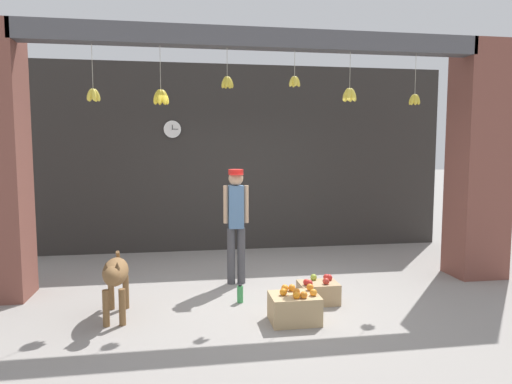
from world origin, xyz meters
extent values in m
plane|color=gray|center=(0.00, 0.00, 0.00)|extent=(60.00, 60.00, 0.00)
cube|color=#2D2B28|center=(0.00, 2.60, 1.67)|extent=(7.75, 0.12, 3.34)
cube|color=brown|center=(3.22, 0.30, 1.67)|extent=(0.70, 0.60, 3.34)
cube|color=#4C4C51|center=(0.00, 0.12, 3.22)|extent=(5.85, 0.24, 0.24)
cylinder|color=#B2AD99|center=(-2.02, 0.17, 2.84)|extent=(0.01, 0.01, 0.53)
ellipsoid|color=yellow|center=(-1.98, 0.17, 2.50)|extent=(0.11, 0.06, 0.17)
ellipsoid|color=yellow|center=(-2.01, 0.21, 2.50)|extent=(0.08, 0.11, 0.17)
ellipsoid|color=yellow|center=(-2.06, 0.19, 2.50)|extent=(0.10, 0.09, 0.18)
ellipsoid|color=yellow|center=(-2.06, 0.15, 2.50)|extent=(0.10, 0.09, 0.18)
ellipsoid|color=yellow|center=(-2.01, 0.13, 2.50)|extent=(0.08, 0.11, 0.17)
cylinder|color=#B2AD99|center=(-1.22, 0.15, 2.84)|extent=(0.01, 0.01, 0.53)
ellipsoid|color=yellow|center=(-1.17, 0.15, 2.48)|extent=(0.13, 0.07, 0.20)
ellipsoid|color=yellow|center=(-1.19, 0.18, 2.48)|extent=(0.11, 0.12, 0.21)
ellipsoid|color=yellow|center=(-1.23, 0.19, 2.48)|extent=(0.09, 0.13, 0.21)
ellipsoid|color=yellow|center=(-1.27, 0.17, 2.48)|extent=(0.13, 0.10, 0.21)
ellipsoid|color=yellow|center=(-1.27, 0.12, 2.48)|extent=(0.13, 0.10, 0.21)
ellipsoid|color=yellow|center=(-1.23, 0.10, 2.48)|extent=(0.09, 0.13, 0.21)
ellipsoid|color=yellow|center=(-1.19, 0.11, 2.48)|extent=(0.11, 0.12, 0.21)
cylinder|color=#B2AD99|center=(-0.40, 0.13, 2.92)|extent=(0.01, 0.01, 0.35)
ellipsoid|color=gold|center=(-0.36, 0.13, 2.68)|extent=(0.11, 0.06, 0.16)
ellipsoid|color=gold|center=(-0.38, 0.16, 2.68)|extent=(0.09, 0.10, 0.17)
ellipsoid|color=gold|center=(-0.41, 0.17, 2.68)|extent=(0.07, 0.10, 0.17)
ellipsoid|color=gold|center=(-0.44, 0.15, 2.68)|extent=(0.10, 0.08, 0.17)
ellipsoid|color=gold|center=(-0.44, 0.11, 2.68)|extent=(0.10, 0.08, 0.17)
ellipsoid|color=gold|center=(-0.41, 0.09, 2.68)|extent=(0.07, 0.10, 0.17)
ellipsoid|color=gold|center=(-0.38, 0.10, 2.68)|extent=(0.09, 0.10, 0.17)
cylinder|color=#B2AD99|center=(0.46, 0.15, 2.94)|extent=(0.01, 0.01, 0.32)
ellipsoid|color=yellow|center=(0.50, 0.15, 2.71)|extent=(0.10, 0.05, 0.15)
ellipsoid|color=yellow|center=(0.46, 0.19, 2.71)|extent=(0.05, 0.10, 0.15)
ellipsoid|color=yellow|center=(0.43, 0.15, 2.71)|extent=(0.10, 0.05, 0.15)
ellipsoid|color=yellow|center=(0.46, 0.11, 2.71)|extent=(0.05, 0.10, 0.15)
cylinder|color=#B2AD99|center=(1.20, 0.12, 2.87)|extent=(0.01, 0.01, 0.46)
ellipsoid|color=yellow|center=(1.24, 0.12, 2.55)|extent=(0.13, 0.07, 0.19)
ellipsoid|color=yellow|center=(1.22, 0.16, 2.55)|extent=(0.10, 0.12, 0.20)
ellipsoid|color=yellow|center=(1.17, 0.16, 2.55)|extent=(0.10, 0.12, 0.20)
ellipsoid|color=yellow|center=(1.15, 0.12, 2.55)|extent=(0.13, 0.07, 0.19)
ellipsoid|color=yellow|center=(1.17, 0.08, 2.55)|extent=(0.10, 0.12, 0.20)
ellipsoid|color=yellow|center=(1.22, 0.08, 2.55)|extent=(0.10, 0.12, 0.20)
cylinder|color=#B2AD99|center=(2.09, 0.09, 2.83)|extent=(0.01, 0.01, 0.53)
ellipsoid|color=gold|center=(2.13, 0.09, 2.50)|extent=(0.10, 0.05, 0.16)
ellipsoid|color=gold|center=(2.12, 0.12, 2.50)|extent=(0.09, 0.09, 0.16)
ellipsoid|color=gold|center=(2.09, 0.13, 2.50)|extent=(0.07, 0.10, 0.16)
ellipsoid|color=gold|center=(2.06, 0.11, 2.50)|extent=(0.10, 0.08, 0.16)
ellipsoid|color=gold|center=(2.06, 0.07, 2.50)|extent=(0.10, 0.08, 0.16)
ellipsoid|color=gold|center=(2.09, 0.05, 2.50)|extent=(0.07, 0.10, 0.16)
ellipsoid|color=gold|center=(2.12, 0.06, 2.50)|extent=(0.09, 0.09, 0.16)
ellipsoid|color=brown|center=(-1.72, -0.59, 0.51)|extent=(0.31, 0.69, 0.27)
cylinder|color=brown|center=(-1.62, -0.84, 0.19)|extent=(0.07, 0.07, 0.39)
cylinder|color=brown|center=(-1.78, -0.85, 0.19)|extent=(0.07, 0.07, 0.39)
cylinder|color=brown|center=(-1.65, -0.32, 0.19)|extent=(0.07, 0.07, 0.39)
cylinder|color=brown|center=(-1.81, -0.33, 0.19)|extent=(0.07, 0.07, 0.39)
ellipsoid|color=brown|center=(-1.70, -0.96, 0.57)|extent=(0.19, 0.26, 0.19)
cone|color=brown|center=(-1.64, -0.96, 0.67)|extent=(0.06, 0.06, 0.08)
cone|color=brown|center=(-1.75, -0.96, 0.67)|extent=(0.06, 0.06, 0.08)
cylinder|color=brown|center=(-1.73, -0.21, 0.54)|extent=(0.05, 0.21, 0.28)
cylinder|color=#424247|center=(-0.19, 0.44, 0.39)|extent=(0.11, 0.11, 0.77)
cylinder|color=#424247|center=(-0.33, 0.45, 0.39)|extent=(0.11, 0.11, 0.77)
cube|color=#4C7099|center=(-0.26, 0.44, 1.06)|extent=(0.20, 0.17, 0.58)
cylinder|color=tan|center=(-0.12, 0.44, 1.10)|extent=(0.06, 0.06, 0.51)
cylinder|color=tan|center=(-0.40, 0.45, 1.10)|extent=(0.06, 0.06, 0.51)
sphere|color=tan|center=(-0.26, 0.44, 1.45)|extent=(0.20, 0.20, 0.20)
cylinder|color=red|center=(-0.26, 0.44, 1.54)|extent=(0.20, 0.20, 0.07)
cube|color=red|center=(-0.27, 0.34, 1.51)|extent=(0.17, 0.11, 0.01)
cube|color=tan|center=(0.19, -1.04, 0.15)|extent=(0.52, 0.40, 0.30)
sphere|color=orange|center=(0.07, -1.04, 0.33)|extent=(0.08, 0.08, 0.08)
sphere|color=orange|center=(0.19, -0.91, 0.33)|extent=(0.08, 0.08, 0.08)
sphere|color=orange|center=(0.38, -1.10, 0.33)|extent=(0.08, 0.08, 0.08)
sphere|color=orange|center=(0.39, -0.92, 0.33)|extent=(0.08, 0.08, 0.08)
sphere|color=orange|center=(0.11, -0.90, 0.33)|extent=(0.08, 0.08, 0.08)
sphere|color=orange|center=(0.26, -1.16, 0.33)|extent=(0.08, 0.08, 0.08)
sphere|color=orange|center=(0.18, -1.16, 0.33)|extent=(0.08, 0.08, 0.08)
sphere|color=orange|center=(0.21, -1.05, 0.33)|extent=(0.08, 0.08, 0.08)
cube|color=tan|center=(0.62, -0.50, 0.13)|extent=(0.47, 0.33, 0.25)
sphere|color=red|center=(0.45, -0.58, 0.29)|extent=(0.08, 0.08, 0.08)
sphere|color=red|center=(0.77, -0.43, 0.29)|extent=(0.08, 0.08, 0.08)
sphere|color=#99B238|center=(0.59, -0.39, 0.29)|extent=(0.08, 0.08, 0.08)
sphere|color=red|center=(0.69, -0.58, 0.29)|extent=(0.08, 0.08, 0.08)
sphere|color=red|center=(0.47, -0.62, 0.29)|extent=(0.08, 0.08, 0.08)
sphere|color=red|center=(0.75, -0.41, 0.29)|extent=(0.08, 0.08, 0.08)
cylinder|color=#38934C|center=(-0.31, -0.34, 0.10)|extent=(0.07, 0.07, 0.20)
cylinder|color=black|center=(-0.31, -0.34, 0.21)|extent=(0.04, 0.04, 0.02)
cylinder|color=black|center=(-1.14, 2.53, 2.18)|extent=(0.32, 0.01, 0.32)
cylinder|color=white|center=(-1.14, 2.52, 2.18)|extent=(0.30, 0.02, 0.30)
cube|color=black|center=(-1.14, 2.51, 2.22)|extent=(0.01, 0.01, 0.08)
cube|color=black|center=(-1.10, 2.51, 2.18)|extent=(0.11, 0.01, 0.01)
camera|label=1|loc=(-0.97, -5.65, 1.87)|focal=32.00mm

